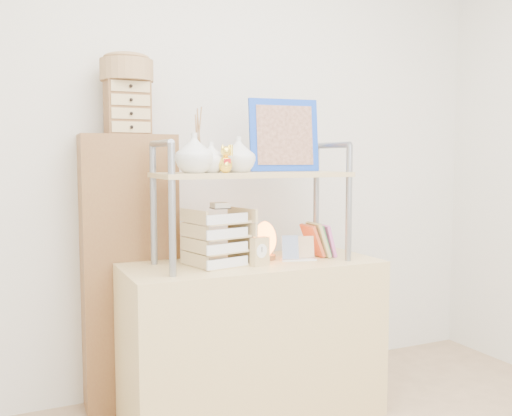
# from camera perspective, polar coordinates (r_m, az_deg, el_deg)

# --- Properties ---
(room_shell) EXTENTS (3.42, 3.41, 2.61)m
(room_shell) POSITION_cam_1_polar(r_m,az_deg,el_deg) (1.98, 9.84, 18.27)
(room_shell) COLOR silver
(room_shell) RESTS_ON ground
(desk) EXTENTS (1.20, 0.50, 0.75)m
(desk) POSITION_cam_1_polar(r_m,az_deg,el_deg) (2.77, -0.32, -13.12)
(desk) COLOR tan
(desk) RESTS_ON ground
(cabinet) EXTENTS (0.46, 0.26, 1.35)m
(cabinet) POSITION_cam_1_polar(r_m,az_deg,el_deg) (2.89, -12.52, -6.34)
(cabinet) COLOR brown
(cabinet) RESTS_ON ground
(hutch) EXTENTS (0.90, 0.34, 0.78)m
(hutch) POSITION_cam_1_polar(r_m,az_deg,el_deg) (2.62, -1.43, 4.16)
(hutch) COLOR gray
(hutch) RESTS_ON desk
(letter_tray) EXTENTS (0.28, 0.27, 0.29)m
(letter_tray) POSITION_cam_1_polar(r_m,az_deg,el_deg) (2.59, -3.63, -3.25)
(letter_tray) COLOR #D3BC7E
(letter_tray) RESTS_ON desk
(salt_lamp) EXTENTS (0.12, 0.11, 0.18)m
(salt_lamp) POSITION_cam_1_polar(r_m,az_deg,el_deg) (2.74, 0.88, -3.23)
(salt_lamp) COLOR brown
(salt_lamp) RESTS_ON desk
(desk_clock) EXTENTS (0.10, 0.07, 0.13)m
(desk_clock) POSITION_cam_1_polar(r_m,az_deg,el_deg) (2.59, 0.39, -4.37)
(desk_clock) COLOR tan
(desk_clock) RESTS_ON desk
(postcard_stand) EXTENTS (0.18, 0.09, 0.12)m
(postcard_stand) POSITION_cam_1_polar(r_m,az_deg,el_deg) (2.74, 4.23, -4.52)
(postcard_stand) COLOR white
(postcard_stand) RESTS_ON desk
(drawer_chest) EXTENTS (0.20, 0.16, 0.25)m
(drawer_chest) POSITION_cam_1_polar(r_m,az_deg,el_deg) (2.82, -12.73, 9.73)
(drawer_chest) COLOR brown
(drawer_chest) RESTS_ON cabinet
(woven_basket) EXTENTS (0.25, 0.25, 0.10)m
(woven_basket) POSITION_cam_1_polar(r_m,az_deg,el_deg) (2.84, -12.81, 13.25)
(woven_basket) COLOR olive
(woven_basket) RESTS_ON drawer_chest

